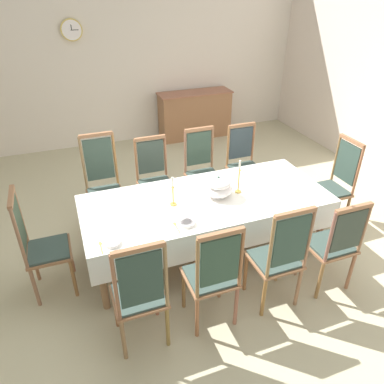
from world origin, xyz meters
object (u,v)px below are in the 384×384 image
chair_head_west (39,244)px  sideboard (195,115)px  chair_north_b (154,178)px  spoon_primary (175,225)px  candlestick_west (173,194)px  chair_south_d (334,243)px  soup_tureen (218,186)px  mounted_clock (71,30)px  spoon_secondary (100,245)px  bowl_near_right (112,243)px  chair_north_a (103,183)px  chair_north_c (202,169)px  chair_north_d (244,162)px  bowl_near_left (187,223)px  candlestick_east (239,179)px  chair_south_c (279,256)px  chair_head_east (335,183)px  chair_south_b (213,274)px  dining_table (206,204)px  chair_south_a (140,293)px

chair_head_west → sideboard: bearing=139.8°
chair_north_b → spoon_primary: (-0.15, -1.32, 0.17)m
chair_head_west → candlestick_west: bearing=90.0°
chair_south_d → soup_tureen: (-0.83, 0.95, 0.30)m
sideboard → mounted_clock: (-2.09, 0.24, 1.61)m
soup_tureen → spoon_secondary: (-1.34, -0.42, -0.12)m
soup_tureen → bowl_near_right: 1.31m
chair_north_a → soup_tureen: size_ratio=3.84×
chair_north_a → chair_north_c: chair_north_a is taller
chair_north_d → bowl_near_left: 1.90m
spoon_primary → mounted_clock: bearing=95.1°
candlestick_east → bowl_near_right: 1.55m
chair_head_west → spoon_secondary: 0.70m
chair_north_c → bowl_near_right: chair_north_c is taller
chair_south_c → chair_head_east: chair_south_c is taller
chair_south_b → mounted_clock: mounted_clock is taller
spoon_primary → candlestick_east: bearing=21.9°
chair_north_b → chair_north_c: bearing=-179.8°
dining_table → chair_north_a: chair_north_a is taller
chair_south_d → chair_north_d: 1.91m
dining_table → spoon_secondary: bearing=-160.9°
chair_south_a → mounted_clock: 4.90m
chair_north_b → candlestick_east: candlestick_east is taller
chair_south_a → mounted_clock: (0.07, 4.67, 1.47)m
chair_south_c → sideboard: size_ratio=0.81×
chair_south_b → bowl_near_left: 0.60m
sideboard → mounted_clock: mounted_clock is taller
chair_north_d → chair_north_b: bearing=0.0°
candlestick_west → spoon_primary: bearing=-105.0°
chair_north_a → chair_north_c: 1.32m
chair_north_a → candlestick_east: chair_north_a is taller
chair_north_d → bowl_near_left: chair_north_d is taller
chair_north_c → soup_tureen: 1.02m
soup_tureen → bowl_near_left: soup_tureen is taller
candlestick_west → sideboard: bearing=65.7°
chair_north_a → chair_north_d: (1.95, -0.01, -0.04)m
chair_north_c → sideboard: chair_north_c is taller
bowl_near_right → chair_north_a: bearing=85.3°
chair_south_c → spoon_secondary: size_ratio=6.54×
chair_head_west → bowl_near_right: 0.80m
chair_north_c → candlestick_west: size_ratio=3.42×
candlestick_east → chair_north_d: bearing=58.6°
chair_north_a → soup_tureen: chair_north_a is taller
chair_north_d → chair_head_west: size_ratio=0.94×
chair_south_c → chair_north_b: bearing=109.2°
chair_south_d → sideboard: 4.43m
chair_south_c → spoon_secondary: (-1.54, 0.55, 0.15)m
soup_tureen → bowl_near_left: bearing=-142.3°
chair_south_b → chair_north_d: bearing=55.9°
chair_head_west → spoon_secondary: size_ratio=6.57×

